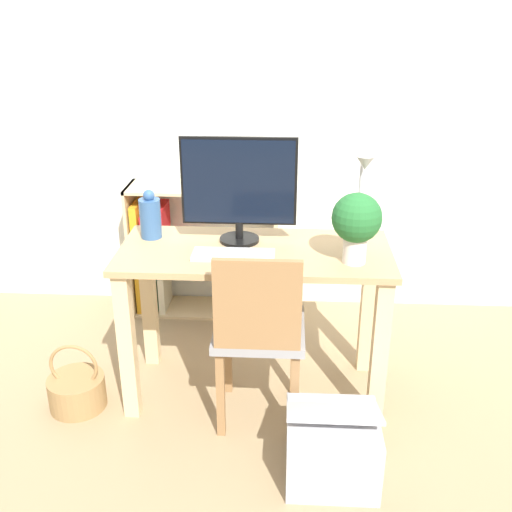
{
  "coord_description": "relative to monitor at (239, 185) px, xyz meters",
  "views": [
    {
      "loc": [
        0.15,
        -2.49,
        1.82
      ],
      "look_at": [
        0.0,
        0.1,
        0.69
      ],
      "focal_mm": 42.0,
      "sensor_mm": 36.0,
      "label": 1
    }
  ],
  "objects": [
    {
      "name": "desk",
      "position": [
        0.08,
        -0.1,
        -0.44
      ],
      "size": [
        1.24,
        0.55,
        0.76
      ],
      "color": "tan",
      "rests_on": "ground_plane"
    },
    {
      "name": "ground_plane",
      "position": [
        0.08,
        -0.1,
        -1.03
      ],
      "size": [
        10.0,
        10.0,
        0.0
      ],
      "primitive_type": "plane",
      "color": "#997F5B"
    },
    {
      "name": "potted_plant",
      "position": [
        0.51,
        -0.22,
        -0.08
      ],
      "size": [
        0.21,
        0.21,
        0.31
      ],
      "color": "silver",
      "rests_on": "desk"
    },
    {
      "name": "basket",
      "position": [
        -0.76,
        -0.28,
        -0.94
      ],
      "size": [
        0.27,
        0.27,
        0.34
      ],
      "color": "#997547",
      "rests_on": "ground_plane"
    },
    {
      "name": "desk_lamp",
      "position": [
        0.55,
        -0.05,
        -0.0
      ],
      "size": [
        0.1,
        0.19,
        0.44
      ],
      "color": "#B7B7BC",
      "rests_on": "desk"
    },
    {
      "name": "bookshelf",
      "position": [
        -0.43,
        0.71,
        -0.66
      ],
      "size": [
        0.88,
        0.28,
        0.8
      ],
      "color": "#D8BC8C",
      "rests_on": "ground_plane"
    },
    {
      "name": "storage_box",
      "position": [
        0.42,
        -0.67,
        -0.89
      ],
      "size": [
        0.37,
        0.41,
        0.35
      ],
      "color": "#B2B2B7",
      "rests_on": "ground_plane"
    },
    {
      "name": "wall_back",
      "position": [
        0.08,
        0.89,
        0.27
      ],
      "size": [
        8.0,
        0.05,
        2.6
      ],
      "color": "silver",
      "rests_on": "ground_plane"
    },
    {
      "name": "vase",
      "position": [
        -0.42,
        0.02,
        -0.17
      ],
      "size": [
        0.1,
        0.1,
        0.24
      ],
      "color": "#33598C",
      "rests_on": "desk"
    },
    {
      "name": "monitor",
      "position": [
        0.0,
        0.0,
        0.0
      ],
      "size": [
        0.53,
        0.18,
        0.49
      ],
      "color": "black",
      "rests_on": "desk"
    },
    {
      "name": "chair",
      "position": [
        0.11,
        -0.34,
        -0.55
      ],
      "size": [
        0.4,
        0.4,
        0.87
      ],
      "rotation": [
        0.0,
        0.0,
        0.01
      ],
      "color": "gray",
      "rests_on": "ground_plane"
    },
    {
      "name": "keyboard",
      "position": [
        -0.01,
        -0.19,
        -0.26
      ],
      "size": [
        0.36,
        0.14,
        0.02
      ],
      "color": "#B2B2B7",
      "rests_on": "desk"
    }
  ]
}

